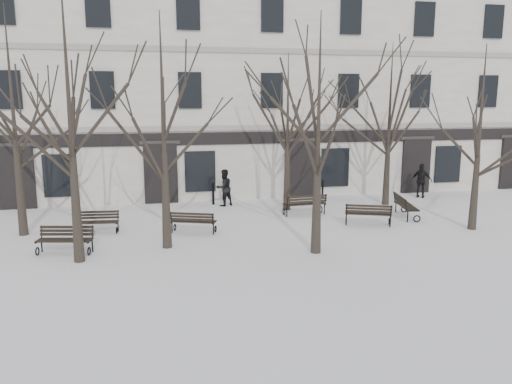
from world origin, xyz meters
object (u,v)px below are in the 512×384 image
object	(u,v)px
bench_4	(305,204)
bench_5	(405,205)
bench_1	(193,221)
tree_1	(163,104)
tree_3	(481,116)
tree_0	(68,87)
bench_0	(65,239)
bench_3	(96,221)
bench_2	(368,213)
tree_2	(319,106)

from	to	relation	value
bench_4	bench_5	distance (m)	4.26
bench_1	tree_1	bearing A→B (deg)	78.44
tree_3	bench_1	distance (m)	11.51
tree_1	bench_1	size ratio (longest dim) A/B	4.36
tree_0	bench_5	xyz separation A→B (m)	(12.87, 3.37, -4.82)
bench_0	bench_4	xyz separation A→B (m)	(9.36, 3.63, 0.02)
bench_3	bench_2	bearing A→B (deg)	-0.30
tree_3	bench_0	bearing A→B (deg)	179.99
tree_2	bench_1	bearing A→B (deg)	139.02
tree_1	tree_3	distance (m)	11.75
tree_1	tree_3	xyz separation A→B (m)	(11.74, 0.03, -0.48)
tree_0	bench_5	size ratio (longest dim) A/B	4.26
bench_3	tree_1	bearing A→B (deg)	-38.45
tree_1	bench_1	world-z (taller)	tree_1
tree_3	bench_4	size ratio (longest dim) A/B	3.68
bench_0	bench_1	size ratio (longest dim) A/B	1.04
tree_0	bench_1	bearing A→B (deg)	34.89
tree_3	bench_1	size ratio (longest dim) A/B	3.93
tree_2	bench_4	distance (m)	6.90
tree_2	bench_3	distance (m)	9.46
bench_2	bench_5	size ratio (longest dim) A/B	0.95
bench_2	tree_3	bearing A→B (deg)	-178.54
bench_0	bench_2	bearing A→B (deg)	18.13
bench_3	tree_0	bearing A→B (deg)	-87.48
tree_3	bench_1	bearing A→B (deg)	171.31
bench_5	tree_1	bearing A→B (deg)	115.54
bench_0	bench_1	bearing A→B (deg)	31.99
tree_3	bench_3	xyz separation A→B (m)	(-14.30, 2.45, -3.93)
bench_1	bench_4	bearing A→B (deg)	-138.04
bench_0	bench_1	world-z (taller)	bench_0
tree_1	bench_5	size ratio (longest dim) A/B	3.87
tree_3	bench_5	world-z (taller)	tree_3
tree_0	tree_1	size ratio (longest dim) A/B	1.10
bench_2	bench_5	xyz separation A→B (m)	(2.14, 1.02, 0.03)
bench_1	bench_3	xyz separation A→B (m)	(-3.59, 0.81, -0.02)
tree_2	bench_3	xyz separation A→B (m)	(-7.35, 4.08, -4.34)
tree_2	bench_4	size ratio (longest dim) A/B	4.03
tree_0	bench_3	size ratio (longest dim) A/B	5.09
bench_0	tree_2	bearing A→B (deg)	-0.09
bench_3	bench_4	size ratio (longest dim) A/B	0.88
bench_2	bench_5	distance (m)	2.37
bench_1	bench_5	bearing A→B (deg)	-155.10
tree_0	bench_2	size ratio (longest dim) A/B	4.50
tree_3	tree_1	bearing A→B (deg)	-179.87
bench_0	bench_4	bearing A→B (deg)	32.54
bench_0	bench_3	bearing A→B (deg)	84.44
bench_1	bench_4	distance (m)	5.41
tree_3	bench_4	distance (m)	7.77
bench_0	bench_2	xyz separation A→B (m)	(11.29, 1.35, 0.01)
tree_0	bench_4	xyz separation A→B (m)	(8.80, 4.63, -4.84)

